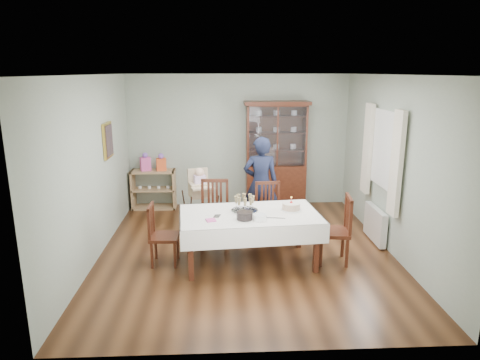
{
  "coord_description": "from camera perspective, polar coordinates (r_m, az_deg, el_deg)",
  "views": [
    {
      "loc": [
        -0.39,
        -6.24,
        2.75
      ],
      "look_at": [
        -0.08,
        0.2,
        1.1
      ],
      "focal_mm": 32.0,
      "sensor_mm": 36.0,
      "label": 1
    }
  ],
  "objects": [
    {
      "name": "woman",
      "position": [
        7.51,
        2.78,
        -0.48
      ],
      "size": [
        0.61,
        0.41,
        1.67
      ],
      "primitive_type": "imported",
      "rotation": [
        0.0,
        0.0,
        3.13
      ],
      "color": "black",
      "rests_on": "floor"
    },
    {
      "name": "birthday_cake",
      "position": [
        6.34,
        6.83,
        -3.55
      ],
      "size": [
        0.3,
        0.3,
        0.21
      ],
      "color": "white",
      "rests_on": "dining_table"
    },
    {
      "name": "dining_table",
      "position": [
        6.3,
        1.28,
        -7.71
      ],
      "size": [
        2.1,
        1.33,
        0.76
      ],
      "rotation": [
        0.0,
        0.0,
        0.09
      ],
      "color": "#4D2313",
      "rests_on": "floor"
    },
    {
      "name": "curtain_right",
      "position": [
        7.71,
        16.65,
        4.01
      ],
      "size": [
        0.07,
        0.3,
        1.55
      ],
      "primitive_type": "cube",
      "color": "silver",
      "rests_on": "room_shell"
    },
    {
      "name": "chair_far_right",
      "position": [
        7.14,
        3.87,
        -5.88
      ],
      "size": [
        0.46,
        0.46,
        0.97
      ],
      "rotation": [
        0.0,
        0.0,
        0.06
      ],
      "color": "#4D2313",
      "rests_on": "floor"
    },
    {
      "name": "champagne_tray",
      "position": [
        6.24,
        0.61,
        -3.55
      ],
      "size": [
        0.4,
        0.4,
        0.24
      ],
      "color": "silver",
      "rests_on": "dining_table"
    },
    {
      "name": "plate_stack_dark",
      "position": [
        5.92,
        0.61,
        -4.78
      ],
      "size": [
        0.27,
        0.27,
        0.11
      ],
      "primitive_type": "cylinder",
      "rotation": [
        0.0,
        0.0,
        0.22
      ],
      "color": "black",
      "rests_on": "dining_table"
    },
    {
      "name": "gift_bag_orange",
      "position": [
        8.76,
        -10.46,
        2.27
      ],
      "size": [
        0.21,
        0.17,
        0.35
      ],
      "color": "#E95524",
      "rests_on": "sideboard"
    },
    {
      "name": "china_cabinet",
      "position": [
        8.72,
        4.8,
        3.52
      ],
      "size": [
        1.3,
        0.48,
        2.18
      ],
      "color": "#4D2313",
      "rests_on": "floor"
    },
    {
      "name": "curtain_left",
      "position": [
        6.57,
        20.15,
        2.03
      ],
      "size": [
        0.07,
        0.3,
        1.55
      ],
      "primitive_type": "cube",
      "color": "silver",
      "rests_on": "room_shell"
    },
    {
      "name": "radiator",
      "position": [
        7.43,
        17.57,
        -5.63
      ],
      "size": [
        0.1,
        0.8,
        0.55
      ],
      "primitive_type": "cube",
      "color": "white",
      "rests_on": "floor"
    },
    {
      "name": "window",
      "position": [
        7.14,
        18.77,
        3.88
      ],
      "size": [
        0.04,
        1.02,
        1.22
      ],
      "primitive_type": "cube",
      "color": "white",
      "rests_on": "room_shell"
    },
    {
      "name": "plate_stack_white",
      "position": [
        5.9,
        2.66,
        -4.97
      ],
      "size": [
        0.23,
        0.23,
        0.08
      ],
      "primitive_type": "cylinder",
      "rotation": [
        0.0,
        0.0,
        0.26
      ],
      "color": "white",
      "rests_on": "dining_table"
    },
    {
      "name": "chair_end_right",
      "position": [
        6.51,
        12.38,
        -8.14
      ],
      "size": [
        0.5,
        0.5,
        1.01
      ],
      "rotation": [
        0.0,
        0.0,
        -1.68
      ],
      "color": "#4D2313",
      "rests_on": "floor"
    },
    {
      "name": "gift_bag_pink",
      "position": [
        8.81,
        -12.5,
        2.28
      ],
      "size": [
        0.23,
        0.19,
        0.37
      ],
      "color": "#DB509E",
      "rests_on": "sideboard"
    },
    {
      "name": "chair_end_left",
      "position": [
        6.42,
        -10.13,
        -8.68
      ],
      "size": [
        0.41,
        0.41,
        0.9
      ],
      "rotation": [
        0.0,
        0.0,
        1.54
      ],
      "color": "#4D2313",
      "rests_on": "floor"
    },
    {
      "name": "chair_far_left",
      "position": [
        6.99,
        -3.44,
        -6.13
      ],
      "size": [
        0.5,
        0.5,
        1.04
      ],
      "rotation": [
        0.0,
        0.0,
        -0.07
      ],
      "color": "#4D2313",
      "rests_on": "floor"
    },
    {
      "name": "napkin_stack",
      "position": [
        5.89,
        -3.91,
        -5.36
      ],
      "size": [
        0.15,
        0.15,
        0.02
      ],
      "primitive_type": "cube",
      "rotation": [
        0.0,
        0.0,
        0.27
      ],
      "color": "#DB509E",
      "rests_on": "dining_table"
    },
    {
      "name": "sideboard",
      "position": [
        8.94,
        -11.42,
        -1.22
      ],
      "size": [
        0.9,
        0.38,
        0.8
      ],
      "color": "tan",
      "rests_on": "floor"
    },
    {
      "name": "picture_frame",
      "position": [
        7.35,
        -17.21,
        5.08
      ],
      "size": [
        0.04,
        0.48,
        0.58
      ],
      "primitive_type": "cube",
      "color": "gold",
      "rests_on": "room_shell"
    },
    {
      "name": "room_shell",
      "position": [
        6.86,
        0.53,
        5.55
      ],
      "size": [
        5.0,
        5.0,
        5.0
      ],
      "color": "#9EAA99",
      "rests_on": "floor"
    },
    {
      "name": "high_chair",
      "position": [
        7.71,
        -5.33,
        -3.25
      ],
      "size": [
        0.61,
        0.61,
        1.1
      ],
      "rotation": [
        0.0,
        0.0,
        0.28
      ],
      "color": "black",
      "rests_on": "floor"
    },
    {
      "name": "cutlery",
      "position": [
        6.05,
        -3.42,
        -4.83
      ],
      "size": [
        0.14,
        0.17,
        0.01
      ],
      "primitive_type": null,
      "rotation": [
        0.0,
        0.0,
        -0.22
      ],
      "color": "silver",
      "rests_on": "dining_table"
    },
    {
      "name": "floor",
      "position": [
        6.82,
        0.76,
        -9.44
      ],
      "size": [
        5.0,
        5.0,
        0.0
      ],
      "primitive_type": "plane",
      "color": "#593319",
      "rests_on": "ground"
    },
    {
      "name": "cake_knife",
      "position": [
        5.99,
        4.77,
        -5.06
      ],
      "size": [
        0.27,
        0.08,
        0.01
      ],
      "primitive_type": "cube",
      "rotation": [
        0.0,
        0.0,
        -0.21
      ],
      "color": "silver",
      "rests_on": "dining_table"
    }
  ]
}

